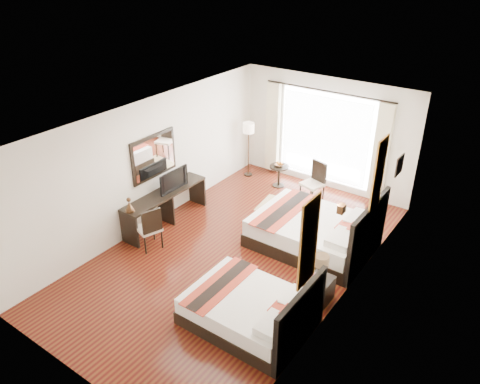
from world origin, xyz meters
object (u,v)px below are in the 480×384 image
Objects in this scene: console_desk at (166,207)px; television at (171,179)px; bed_near at (252,310)px; desk_chair at (150,235)px; vase at (316,280)px; bed_far at (316,232)px; fruit_bowl at (279,165)px; nightstand at (319,290)px; floor_lamp at (249,132)px; window_chair at (313,190)px; table_lamp at (322,262)px; side_table at (279,176)px.

console_desk is 2.68× the size of television.
desk_chair is (-2.91, 0.62, 0.00)m from bed_near.
bed_far is at bearing 116.73° from vase.
console_desk is (-3.13, -1.07, 0.04)m from bed_far.
bed_near reaches higher than fruit_bowl.
fruit_bowl is (-2.83, 3.33, 0.36)m from nightstand.
vase reaches higher than nightstand.
fruit_bowl is at bearing -21.06° from television.
bed_far is (-0.19, 2.60, 0.05)m from bed_near.
floor_lamp is (0.10, 2.83, 0.25)m from television.
bed_far is at bearing -124.89° from desk_chair.
floor_lamp is 1.20m from fruit_bowl.
bed_near is 1.97× the size of window_chair.
television is (-3.11, -0.86, 0.65)m from bed_far.
nightstand is at bearing -55.27° from table_lamp.
window_chair is at bearing -8.37° from floor_lamp.
side_table is (1.00, -0.09, -0.96)m from floor_lamp.
window_chair reaches higher than desk_chair.
floor_lamp reaches higher than nightstand.
bed_near is 2.39× the size of television.
nightstand is at bearing -49.58° from fruit_bowl.
bed_far is 1.92m from window_chair.
side_table reaches higher than nightstand.
console_desk is (-3.92, 0.33, -0.39)m from table_lamp.
console_desk is at bearing 175.20° from table_lamp.
television is at bearing -52.06° from desk_chair.
bed_near reaches higher than table_lamp.
television reaches higher than side_table.
console_desk is 2.33× the size of desk_chair.
console_desk reaches higher than side_table.
nightstand is 3.98m from console_desk.
bed_far is at bearing -43.30° from side_table.
side_table is at bearing 116.04° from bed_near.
nightstand is 3.59m from desk_chair.
console_desk is 2.22× the size of window_chair.
console_desk is 1.49× the size of floor_lamp.
bed_far is 1.59× the size of floor_lamp.
side_table is at bearing -81.37° from desk_chair.
vase reaches higher than fruit_bowl.
vase is 4.53m from side_table.
fruit_bowl is (-2.83, 3.51, 0.02)m from vase.
television is at bearing 84.69° from console_desk.
bed_far reaches higher than side_table.
table_lamp is 0.71× the size of side_table.
floor_lamp reaches higher than fruit_bowl.
vase is 0.24× the size of side_table.
table_lamp is at bearing -49.50° from fruit_bowl.
table_lamp reaches higher than console_desk.
vase is 3.76m from window_chair.
floor_lamp is 1.39m from side_table.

